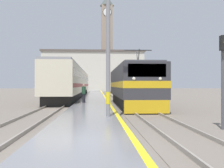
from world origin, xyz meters
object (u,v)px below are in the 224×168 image
object	(u,v)px
person_on_platform	(84,93)
clock_tower	(107,41)
catenary_mast	(111,24)
signal_post	(223,66)
locomotive_train	(132,86)
passenger_train	(74,83)

from	to	relation	value
person_on_platform	clock_tower	xyz separation A→B (m)	(4.45, 63.10, 15.22)
catenary_mast	signal_post	distance (m)	5.59
catenary_mast	person_on_platform	xyz separation A→B (m)	(-1.82, 9.96, -3.73)
locomotive_train	catenary_mast	xyz separation A→B (m)	(-2.33, -9.66, 3.07)
clock_tower	signal_post	size ratio (longest dim) A/B	8.17
locomotive_train	catenary_mast	size ratio (longest dim) A/B	1.58
person_on_platform	clock_tower	world-z (taller)	clock_tower
passenger_train	locomotive_train	bearing A→B (deg)	-69.20
clock_tower	signal_post	bearing A→B (deg)	-88.64
person_on_platform	signal_post	world-z (taller)	signal_post
locomotive_train	clock_tower	bearing A→B (deg)	89.72
catenary_mast	clock_tower	xyz separation A→B (m)	(2.63, 73.06, 11.50)
locomotive_train	passenger_train	xyz separation A→B (m)	(-6.35, 16.72, 0.40)
catenary_mast	clock_tower	size ratio (longest dim) A/B	0.29
catenary_mast	person_on_platform	bearing A→B (deg)	100.35
catenary_mast	clock_tower	world-z (taller)	clock_tower
catenary_mast	person_on_platform	size ratio (longest dim) A/B	5.60
clock_tower	passenger_train	bearing A→B (deg)	-98.11
person_on_platform	clock_tower	bearing A→B (deg)	85.97
passenger_train	clock_tower	distance (m)	49.24
signal_post	passenger_train	bearing A→B (deg)	106.29
person_on_platform	clock_tower	distance (m)	65.07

